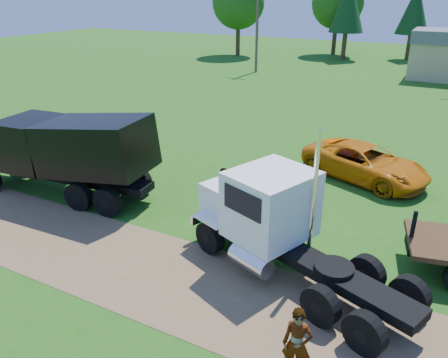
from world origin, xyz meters
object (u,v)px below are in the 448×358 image
at_px(black_dump_truck, 66,150).
at_px(spectator_a, 297,344).
at_px(orange_pickup, 365,162).
at_px(white_semi_tractor, 272,219).

bearing_deg(black_dump_truck, spectator_a, -27.79).
xyz_separation_m(orange_pickup, spectator_a, (0.93, -12.61, 0.11)).
bearing_deg(black_dump_truck, orange_pickup, 28.86).
distance_m(black_dump_truck, orange_pickup, 13.62).
distance_m(white_semi_tractor, spectator_a, 4.68).
height_order(black_dump_truck, orange_pickup, black_dump_truck).
height_order(orange_pickup, spectator_a, spectator_a).
bearing_deg(white_semi_tractor, spectator_a, -39.21).
xyz_separation_m(white_semi_tractor, orange_pickup, (1.35, 8.58, -0.81)).
relative_size(orange_pickup, spectator_a, 3.18).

